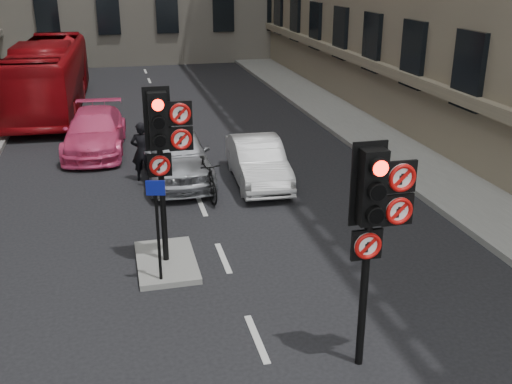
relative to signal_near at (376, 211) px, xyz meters
name	(u,v)px	position (x,y,z in m)	size (l,w,h in m)	color
pavement_right	(390,142)	(5.71, 11.01, -2.50)	(3.00, 50.00, 0.16)	gray
centre_island	(166,262)	(-2.69, 4.01, -2.52)	(1.20, 2.00, 0.12)	gray
signal_near	(376,211)	(0.00, 0.00, 0.00)	(0.91, 0.40, 3.58)	black
signal_far	(164,139)	(-2.60, 4.00, 0.12)	(0.91, 0.40, 3.58)	black
car_silver	(176,153)	(-1.86, 9.29, -1.82)	(1.81, 4.50, 1.53)	#A5A7AD
car_white	(258,161)	(0.36, 8.40, -1.96)	(1.33, 3.81, 1.25)	silver
car_pink	(95,131)	(-4.13, 12.63, -1.91)	(1.87, 4.61, 1.34)	#EC457F
bus_red	(49,76)	(-5.99, 19.14, -1.15)	(2.41, 10.30, 2.87)	#9B0B11
motorcycle	(206,179)	(-1.26, 7.53, -2.05)	(0.50, 1.79, 1.07)	black
motorcyclist	(142,152)	(-2.79, 9.35, -1.72)	(0.63, 0.41, 1.72)	black
info_sign	(157,217)	(-2.87, 3.19, -1.14)	(0.35, 0.14, 2.05)	black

